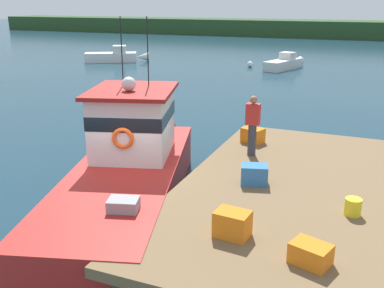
{
  "coord_description": "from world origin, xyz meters",
  "views": [
    {
      "loc": [
        5.64,
        -9.4,
        5.17
      ],
      "look_at": [
        1.2,
        1.38,
        1.4
      ],
      "focal_mm": 41.42,
      "sensor_mm": 36.0,
      "label": 1
    }
  ],
  "objects_px": {
    "crate_stack_near_edge": "(311,254)",
    "moored_boat_off_the_point": "(285,63)",
    "crate_single_by_cleat": "(232,224)",
    "crate_single_far": "(254,174)",
    "moored_boat_far_left": "(115,56)",
    "crate_stack_mid_dock": "(253,135)",
    "deckhand_further_back": "(253,124)",
    "mooring_buoy_channel_marker": "(250,64)",
    "bait_bucket": "(353,207)",
    "main_fishing_boat": "(129,169)"
  },
  "relations": [
    {
      "from": "crate_single_by_cleat",
      "to": "crate_stack_near_edge",
      "type": "xyz_separation_m",
      "value": [
        1.41,
        -0.36,
        -0.06
      ]
    },
    {
      "from": "bait_bucket",
      "to": "deckhand_further_back",
      "type": "relative_size",
      "value": 0.21
    },
    {
      "from": "deckhand_further_back",
      "to": "moored_boat_off_the_point",
      "type": "bearing_deg",
      "value": 98.92
    },
    {
      "from": "crate_single_far",
      "to": "bait_bucket",
      "type": "xyz_separation_m",
      "value": [
        2.18,
        -0.8,
        -0.05
      ]
    },
    {
      "from": "crate_single_far",
      "to": "moored_boat_far_left",
      "type": "distance_m",
      "value": 31.6
    },
    {
      "from": "bait_bucket",
      "to": "crate_single_by_cleat",
      "type": "bearing_deg",
      "value": -138.98
    },
    {
      "from": "bait_bucket",
      "to": "deckhand_further_back",
      "type": "distance_m",
      "value": 3.9
    },
    {
      "from": "crate_single_by_cleat",
      "to": "crate_stack_mid_dock",
      "type": "bearing_deg",
      "value": 101.26
    },
    {
      "from": "crate_single_by_cleat",
      "to": "crate_single_far",
      "type": "distance_m",
      "value": 2.49
    },
    {
      "from": "deckhand_further_back",
      "to": "mooring_buoy_channel_marker",
      "type": "relative_size",
      "value": 3.45
    },
    {
      "from": "main_fishing_boat",
      "to": "crate_stack_mid_dock",
      "type": "relative_size",
      "value": 16.52
    },
    {
      "from": "crate_single_by_cleat",
      "to": "deckhand_further_back",
      "type": "xyz_separation_m",
      "value": [
        -0.82,
        4.35,
        0.62
      ]
    },
    {
      "from": "crate_single_by_cleat",
      "to": "bait_bucket",
      "type": "xyz_separation_m",
      "value": [
        1.92,
        1.67,
        -0.07
      ]
    },
    {
      "from": "crate_single_far",
      "to": "deckhand_further_back",
      "type": "bearing_deg",
      "value": 106.87
    },
    {
      "from": "main_fishing_boat",
      "to": "crate_stack_mid_dock",
      "type": "distance_m",
      "value": 3.84
    },
    {
      "from": "crate_stack_near_edge",
      "to": "deckhand_further_back",
      "type": "distance_m",
      "value": 5.25
    },
    {
      "from": "crate_stack_mid_dock",
      "to": "deckhand_further_back",
      "type": "bearing_deg",
      "value": -76.72
    },
    {
      "from": "mooring_buoy_channel_marker",
      "to": "moored_boat_far_left",
      "type": "bearing_deg",
      "value": -173.38
    },
    {
      "from": "deckhand_further_back",
      "to": "moored_boat_off_the_point",
      "type": "relative_size",
      "value": 0.32
    },
    {
      "from": "mooring_buoy_channel_marker",
      "to": "deckhand_further_back",
      "type": "bearing_deg",
      "value": -74.73
    },
    {
      "from": "main_fishing_boat",
      "to": "crate_stack_mid_dock",
      "type": "xyz_separation_m",
      "value": [
        2.52,
        2.87,
        0.41
      ]
    },
    {
      "from": "crate_stack_mid_dock",
      "to": "deckhand_further_back",
      "type": "distance_m",
      "value": 1.32
    },
    {
      "from": "crate_single_far",
      "to": "main_fishing_boat",
      "type": "bearing_deg",
      "value": 177.82
    },
    {
      "from": "moored_boat_far_left",
      "to": "crate_stack_mid_dock",
      "type": "bearing_deg",
      "value": -50.16
    },
    {
      "from": "crate_stack_mid_dock",
      "to": "moored_boat_far_left",
      "type": "relative_size",
      "value": 0.11
    },
    {
      "from": "moored_boat_far_left",
      "to": "mooring_buoy_channel_marker",
      "type": "distance_m",
      "value": 12.05
    },
    {
      "from": "main_fishing_boat",
      "to": "crate_single_by_cleat",
      "type": "height_order",
      "value": "main_fishing_boat"
    },
    {
      "from": "main_fishing_boat",
      "to": "crate_stack_near_edge",
      "type": "xyz_separation_m",
      "value": [
        5.01,
        -2.96,
        0.36
      ]
    },
    {
      "from": "main_fishing_boat",
      "to": "bait_bucket",
      "type": "height_order",
      "value": "main_fishing_boat"
    },
    {
      "from": "mooring_buoy_channel_marker",
      "to": "main_fishing_boat",
      "type": "bearing_deg",
      "value": -81.51
    },
    {
      "from": "crate_stack_mid_dock",
      "to": "crate_single_by_cleat",
      "type": "bearing_deg",
      "value": -78.74
    },
    {
      "from": "main_fishing_boat",
      "to": "crate_single_by_cleat",
      "type": "bearing_deg",
      "value": -35.83
    },
    {
      "from": "crate_single_by_cleat",
      "to": "crate_single_far",
      "type": "bearing_deg",
      "value": 95.9
    },
    {
      "from": "crate_single_far",
      "to": "moored_boat_off_the_point",
      "type": "relative_size",
      "value": 0.12
    },
    {
      "from": "crate_stack_mid_dock",
      "to": "moored_boat_far_left",
      "type": "bearing_deg",
      "value": 129.84
    },
    {
      "from": "crate_single_far",
      "to": "deckhand_further_back",
      "type": "xyz_separation_m",
      "value": [
        -0.57,
        1.87,
        0.64
      ]
    },
    {
      "from": "crate_single_far",
      "to": "moored_boat_off_the_point",
      "type": "height_order",
      "value": "crate_single_far"
    },
    {
      "from": "main_fishing_boat",
      "to": "crate_single_far",
      "type": "height_order",
      "value": "main_fishing_boat"
    },
    {
      "from": "bait_bucket",
      "to": "mooring_buoy_channel_marker",
      "type": "bearing_deg",
      "value": 109.14
    },
    {
      "from": "crate_single_far",
      "to": "mooring_buoy_channel_marker",
      "type": "relative_size",
      "value": 1.27
    },
    {
      "from": "moored_boat_off_the_point",
      "to": "crate_single_by_cleat",
      "type": "bearing_deg",
      "value": -80.81
    },
    {
      "from": "moored_boat_off_the_point",
      "to": "main_fishing_boat",
      "type": "bearing_deg",
      "value": -87.63
    },
    {
      "from": "crate_stack_near_edge",
      "to": "deckhand_further_back",
      "type": "xyz_separation_m",
      "value": [
        -2.23,
        4.71,
        0.69
      ]
    },
    {
      "from": "crate_stack_near_edge",
      "to": "moored_boat_off_the_point",
      "type": "height_order",
      "value": "crate_stack_near_edge"
    },
    {
      "from": "crate_single_far",
      "to": "crate_stack_near_edge",
      "type": "relative_size",
      "value": 1.0
    },
    {
      "from": "moored_boat_off_the_point",
      "to": "mooring_buoy_channel_marker",
      "type": "height_order",
      "value": "moored_boat_off_the_point"
    },
    {
      "from": "crate_stack_near_edge",
      "to": "moored_boat_far_left",
      "type": "xyz_separation_m",
      "value": [
        -20.9,
        27.89,
        -0.88
      ]
    },
    {
      "from": "deckhand_further_back",
      "to": "moored_boat_off_the_point",
      "type": "xyz_separation_m",
      "value": [
        -3.87,
        24.68,
        -1.62
      ]
    },
    {
      "from": "crate_stack_near_edge",
      "to": "crate_stack_mid_dock",
      "type": "bearing_deg",
      "value": 113.17
    },
    {
      "from": "crate_stack_near_edge",
      "to": "moored_boat_off_the_point",
      "type": "xyz_separation_m",
      "value": [
        -6.1,
        29.39,
        -0.93
      ]
    }
  ]
}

